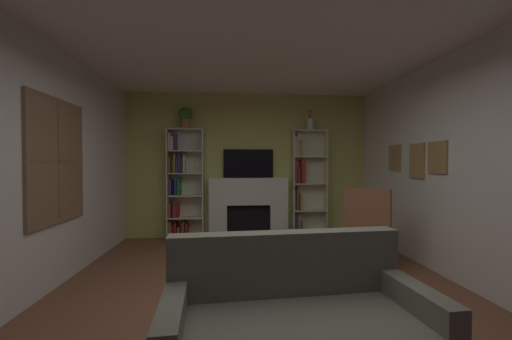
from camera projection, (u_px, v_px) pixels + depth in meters
ground_plane at (267, 313)px, 2.88m from camera, size 7.41×7.41×0.00m
wall_back_accent at (248, 165)px, 5.96m from camera, size 4.73×0.06×2.75m
wall_right_with_art at (499, 167)px, 3.06m from camera, size 0.09×6.29×2.75m
wall_left_with_window at (4, 167)px, 2.72m from camera, size 0.11×6.29×2.75m
ceiling at (267, 14)px, 2.83m from camera, size 4.73×6.29×0.06m
fireplace at (249, 207)px, 5.85m from camera, size 1.59×0.49×1.14m
tv at (248, 163)px, 5.90m from camera, size 0.95×0.06×0.54m
bookshelf_left at (182, 187)px, 5.72m from camera, size 0.66×0.31×2.05m
bookshelf_right at (305, 184)px, 5.93m from camera, size 0.66×0.26×2.05m
potted_plant at (185, 117)px, 5.67m from camera, size 0.25×0.25×0.40m
vase_with_flowers at (310, 123)px, 5.86m from camera, size 0.14×0.14×0.40m
couch at (297, 333)px, 2.01m from camera, size 1.77×0.95×0.90m
armchair at (361, 229)px, 4.13m from camera, size 0.87×0.88×1.06m
coffee_table at (279, 283)px, 2.76m from camera, size 0.99×0.48×0.38m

